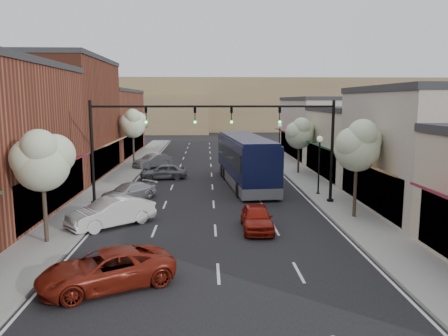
{
  "coord_description": "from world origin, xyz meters",
  "views": [
    {
      "loc": [
        -0.43,
        -20.9,
        6.98
      ],
      "look_at": [
        0.79,
        9.94,
        2.2
      ],
      "focal_mm": 35.0,
      "sensor_mm": 36.0,
      "label": 1
    }
  ],
  "objects": [
    {
      "name": "ground",
      "position": [
        0.0,
        0.0,
        0.0
      ],
      "size": [
        160.0,
        160.0,
        0.0
      ],
      "primitive_type": "plane",
      "color": "black",
      "rests_on": "ground"
    },
    {
      "name": "sidewalk_left",
      "position": [
        -8.4,
        18.5,
        0.07
      ],
      "size": [
        2.8,
        73.0,
        0.15
      ],
      "primitive_type": "cube",
      "color": "gray",
      "rests_on": "ground"
    },
    {
      "name": "sidewalk_right",
      "position": [
        8.4,
        18.5,
        0.07
      ],
      "size": [
        2.8,
        73.0,
        0.15
      ],
      "primitive_type": "cube",
      "color": "gray",
      "rests_on": "ground"
    },
    {
      "name": "curb_left",
      "position": [
        -7.0,
        18.5,
        0.07
      ],
      "size": [
        0.25,
        73.0,
        0.17
      ],
      "primitive_type": "cube",
      "color": "gray",
      "rests_on": "ground"
    },
    {
      "name": "curb_right",
      "position": [
        7.0,
        18.5,
        0.07
      ],
      "size": [
        0.25,
        73.0,
        0.17
      ],
      "primitive_type": "cube",
      "color": "gray",
      "rests_on": "ground"
    },
    {
      "name": "bldg_left_midfar",
      "position": [
        -14.24,
        20.0,
        5.4
      ],
      "size": [
        10.14,
        14.1,
        10.9
      ],
      "color": "brown",
      "rests_on": "ground"
    },
    {
      "name": "bldg_left_far",
      "position": [
        -14.22,
        36.0,
        4.16
      ],
      "size": [
        10.14,
        18.1,
        8.4
      ],
      "color": "brown",
      "rests_on": "ground"
    },
    {
      "name": "bldg_right_midnear",
      "position": [
        13.72,
        6.0,
        3.91
      ],
      "size": [
        9.14,
        12.1,
        7.9
      ],
      "color": "#B1A597",
      "rests_on": "ground"
    },
    {
      "name": "bldg_right_midfar",
      "position": [
        13.7,
        18.0,
        3.17
      ],
      "size": [
        9.14,
        12.1,
        6.4
      ],
      "color": "#BAAD94",
      "rests_on": "ground"
    },
    {
      "name": "bldg_right_far",
      "position": [
        13.71,
        32.0,
        3.66
      ],
      "size": [
        9.14,
        16.1,
        7.4
      ],
      "color": "#B1A597",
      "rests_on": "ground"
    },
    {
      "name": "hill_far",
      "position": [
        0.0,
        90.0,
        6.0
      ],
      "size": [
        120.0,
        30.0,
        12.0
      ],
      "primitive_type": "cube",
      "color": "#7A6647",
      "rests_on": "ground"
    },
    {
      "name": "hill_near",
      "position": [
        -25.0,
        78.0,
        4.0
      ],
      "size": [
        50.0,
        20.0,
        8.0
      ],
      "primitive_type": "cube",
      "color": "#7A6647",
      "rests_on": "ground"
    },
    {
      "name": "signal_mast_right",
      "position": [
        5.62,
        8.0,
        4.62
      ],
      "size": [
        8.22,
        0.46,
        7.0
      ],
      "color": "black",
      "rests_on": "ground"
    },
    {
      "name": "signal_mast_left",
      "position": [
        -5.62,
        8.0,
        4.62
      ],
      "size": [
        8.22,
        0.46,
        7.0
      ],
      "color": "black",
      "rests_on": "ground"
    },
    {
      "name": "tree_right_near",
      "position": [
        8.35,
        3.94,
        4.45
      ],
      "size": [
        2.85,
        2.65,
        5.95
      ],
      "color": "#47382B",
      "rests_on": "ground"
    },
    {
      "name": "tree_right_far",
      "position": [
        8.35,
        19.94,
        3.99
      ],
      "size": [
        2.85,
        2.65,
        5.43
      ],
      "color": "#47382B",
      "rests_on": "ground"
    },
    {
      "name": "tree_left_near",
      "position": [
        -8.25,
        -0.06,
        4.22
      ],
      "size": [
        2.85,
        2.65,
        5.69
      ],
      "color": "#47382B",
      "rests_on": "ground"
    },
    {
      "name": "tree_left_far",
      "position": [
        -8.25,
        25.94,
        4.6
      ],
      "size": [
        2.85,
        2.65,
        6.13
      ],
      "color": "#47382B",
      "rests_on": "ground"
    },
    {
      "name": "lamp_post_near",
      "position": [
        7.8,
        10.5,
        3.01
      ],
      "size": [
        0.44,
        0.44,
        4.44
      ],
      "color": "black",
      "rests_on": "ground"
    },
    {
      "name": "lamp_post_far",
      "position": [
        7.8,
        28.0,
        3.01
      ],
      "size": [
        0.44,
        0.44,
        4.44
      ],
      "color": "black",
      "rests_on": "ground"
    },
    {
      "name": "coach_bus",
      "position": [
        2.75,
        14.8,
        2.1
      ],
      "size": [
        4.14,
        13.51,
        4.06
      ],
      "rotation": [
        0.0,
        0.0,
        0.09
      ],
      "color": "#0D1134",
      "rests_on": "ground"
    },
    {
      "name": "red_hatchback",
      "position": [
        2.26,
        2.04,
        0.69
      ],
      "size": [
        1.67,
        4.04,
        1.37
      ],
      "primitive_type": "imported",
      "rotation": [
        0.0,
        0.0,
        -0.01
      ],
      "color": "maroon",
      "rests_on": "ground"
    },
    {
      "name": "parked_car_a",
      "position": [
        -4.25,
        -5.13,
        0.7
      ],
      "size": [
        5.57,
        4.36,
        1.41
      ],
      "primitive_type": "imported",
      "rotation": [
        0.0,
        0.0,
        -1.11
      ],
      "color": "maroon",
      "rests_on": "ground"
    },
    {
      "name": "parked_car_b",
      "position": [
        -5.8,
        3.04,
        0.81
      ],
      "size": [
        4.85,
        4.46,
        1.61
      ],
      "primitive_type": "imported",
      "rotation": [
        0.0,
        0.0,
        -0.87
      ],
      "color": "silver",
      "rests_on": "ground"
    },
    {
      "name": "parked_car_c",
      "position": [
        -5.97,
        9.43,
        0.61
      ],
      "size": [
        4.14,
        4.28,
        1.23
      ],
      "primitive_type": "imported",
      "rotation": [
        0.0,
        0.0,
        -0.75
      ],
      "color": "#9A999E",
      "rests_on": "ground"
    },
    {
      "name": "parked_car_d",
      "position": [
        -4.33,
        17.74,
        0.71
      ],
      "size": [
        4.37,
        2.37,
        1.41
      ],
      "primitive_type": "imported",
      "rotation": [
        0.0,
        0.0,
        -1.4
      ],
      "color": "slate",
      "rests_on": "ground"
    },
    {
      "name": "parked_car_e",
      "position": [
        -6.11,
        24.64,
        0.72
      ],
      "size": [
        4.01,
        4.3,
        1.44
      ],
      "primitive_type": "imported",
      "rotation": [
        0.0,
        0.0,
        -0.71
      ],
      "color": "#96969B",
      "rests_on": "ground"
    }
  ]
}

